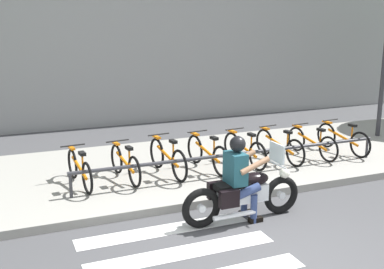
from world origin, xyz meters
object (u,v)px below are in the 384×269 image
(bicycle_4, at_px, (244,150))
(bicycle_2, at_px, (168,158))
(bicycle_7, at_px, (343,139))
(bicycle_0, at_px, (79,169))
(bicycle_5, at_px, (279,146))
(bicycle_1, at_px, (125,164))
(rider, at_px, (240,173))
(motorcycle, at_px, (243,194))
(bike_rack, at_px, (238,155))
(bicycle_3, at_px, (207,154))
(bicycle_6, at_px, (312,143))

(bicycle_4, bearing_deg, bicycle_2, -179.99)
(bicycle_4, distance_m, bicycle_7, 2.67)
(bicycle_0, bearing_deg, bicycle_5, 0.00)
(bicycle_2, bearing_deg, bicycle_7, 0.01)
(bicycle_1, distance_m, bicycle_4, 2.67)
(rider, bearing_deg, bicycle_2, 100.69)
(motorcycle, xyz_separation_m, bicycle_1, (-1.40, 2.30, 0.03))
(bicycle_2, bearing_deg, bicycle_0, 179.97)
(bicycle_1, xyz_separation_m, bike_rack, (2.23, -0.55, 0.09))
(bicycle_4, distance_m, bicycle_5, 0.89)
(bicycle_3, xyz_separation_m, bicycle_5, (1.78, 0.00, -0.01))
(bicycle_4, bearing_deg, bicycle_1, 179.99)
(bike_rack, bearing_deg, bicycle_1, 166.01)
(bicycle_2, relative_size, bicycle_5, 1.00)
(motorcycle, height_order, rider, rider)
(bicycle_4, relative_size, bicycle_6, 0.97)
(motorcycle, relative_size, bicycle_3, 1.26)
(bicycle_3, height_order, bicycle_6, bicycle_3)
(bicycle_0, height_order, bicycle_5, bicycle_5)
(rider, distance_m, bicycle_7, 4.64)
(bicycle_4, xyz_separation_m, bicycle_7, (2.67, 0.00, -0.01))
(rider, height_order, bicycle_3, rider)
(motorcycle, xyz_separation_m, bicycle_7, (3.94, 2.30, 0.03))
(bicycle_4, bearing_deg, bicycle_3, 179.99)
(bicycle_0, bearing_deg, bicycle_6, 0.01)
(bicycle_1, bearing_deg, bicycle_7, 0.00)
(bicycle_3, bearing_deg, bicycle_4, -0.01)
(bicycle_3, relative_size, bicycle_5, 1.01)
(bicycle_3, bearing_deg, bicycle_5, 0.02)
(bicycle_2, height_order, bike_rack, bicycle_2)
(bicycle_2, height_order, bicycle_4, bicycle_2)
(bicycle_1, xyz_separation_m, bicycle_7, (5.34, 0.00, 0.00))
(rider, relative_size, bicycle_3, 0.85)
(bicycle_2, bearing_deg, bike_rack, -22.53)
(bicycle_1, height_order, bicycle_2, bicycle_2)
(bike_rack, bearing_deg, bicycle_7, 10.10)
(bicycle_1, bearing_deg, motorcycle, -58.66)
(motorcycle, relative_size, bicycle_4, 1.34)
(bicycle_3, bearing_deg, bicycle_2, -179.98)
(bicycle_2, bearing_deg, bicycle_4, 0.01)
(bicycle_1, distance_m, bike_rack, 2.29)
(bicycle_0, relative_size, bicycle_4, 1.00)
(bicycle_0, distance_m, bicycle_4, 3.56)
(rider, distance_m, bicycle_4, 2.68)
(bicycle_2, bearing_deg, rider, -79.31)
(bicycle_7, bearing_deg, bicycle_6, 179.96)
(rider, bearing_deg, bicycle_1, 119.95)
(bicycle_1, relative_size, bicycle_3, 0.93)
(rider, xyz_separation_m, bicycle_7, (4.02, 2.30, -0.34))
(bicycle_6, bearing_deg, bicycle_3, -179.97)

